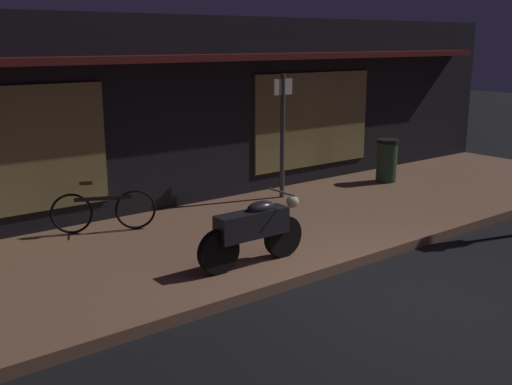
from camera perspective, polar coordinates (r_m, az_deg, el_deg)
The scene contains 7 objects.
ground_plane at distance 8.08m, azimuth 12.99°, elevation -9.40°, with size 60.00×60.00×0.00m, color black.
sidewalk_slab at distance 10.06m, azimuth -0.33°, elevation -3.85°, with size 18.00×4.00×0.15m, color #8C6047.
storefront_building at distance 12.51m, azimuth -9.97°, elevation 7.56°, with size 18.00×3.30×3.60m.
motorcycle at distance 8.37m, azimuth -0.18°, elevation -3.46°, with size 1.70×0.55×0.97m.
bicycle_parked at distance 10.15m, azimuth -13.98°, elevation -1.58°, with size 1.54×0.72×0.91m.
sign_post at distance 11.84m, azimuth 2.48°, elevation 5.98°, with size 0.44×0.09×2.40m.
trash_bin at distance 13.64m, azimuth 12.06°, elevation 2.96°, with size 0.48×0.48×0.93m.
Camera 1 is at (-5.86, -4.58, 3.16)m, focal length 43.02 mm.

